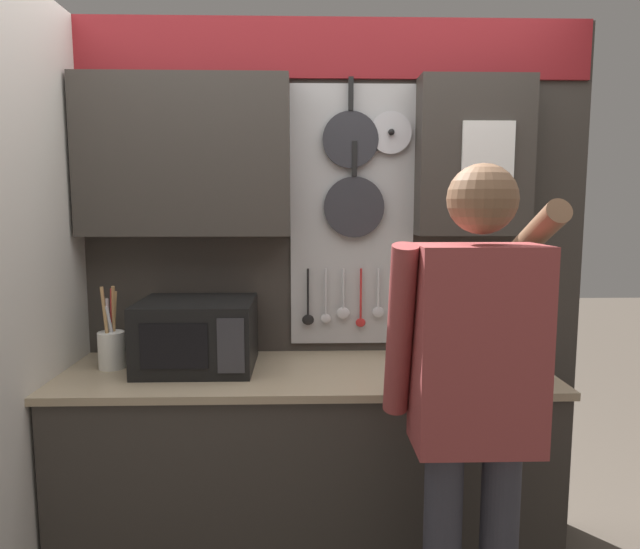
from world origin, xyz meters
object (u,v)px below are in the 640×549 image
(microwave, at_px, (197,334))
(person, at_px, (475,389))
(knife_block, at_px, (504,345))
(utensil_crock, at_px, (112,346))

(microwave, distance_m, person, 1.17)
(knife_block, bearing_deg, person, -116.12)
(microwave, bearing_deg, person, -34.05)
(microwave, height_order, person, person)
(person, bearing_deg, microwave, 145.95)
(microwave, height_order, utensil_crock, utensil_crock)
(utensil_crock, distance_m, person, 1.48)
(utensil_crock, relative_size, person, 0.21)
(microwave, relative_size, utensil_crock, 1.35)
(knife_block, distance_m, person, 0.73)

